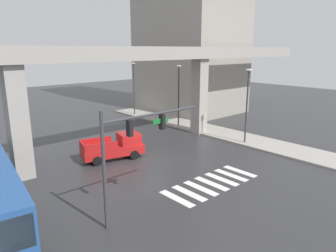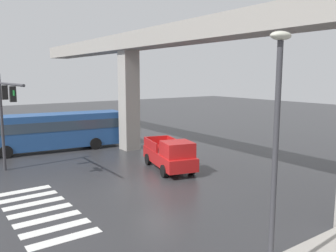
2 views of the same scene
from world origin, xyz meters
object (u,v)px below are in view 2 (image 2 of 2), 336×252
at_px(city_bus, 55,129).
at_px(street_lamp_near_corner, 276,132).
at_px(traffic_signal_mast, 6,104).
at_px(pickup_truck, 170,155).

height_order(city_bus, street_lamp_near_corner, street_lamp_near_corner).
height_order(city_bus, traffic_signal_mast, traffic_signal_mast).
relative_size(pickup_truck, city_bus, 0.49).
distance_m(pickup_truck, city_bus, 11.20).
bearing_deg(city_bus, pickup_truck, 21.70).
xyz_separation_m(pickup_truck, street_lamp_near_corner, (11.67, -4.82, 3.57)).
bearing_deg(street_lamp_near_corner, traffic_signal_mast, -166.41).
xyz_separation_m(pickup_truck, traffic_signal_mast, (-4.45, -8.72, 3.40)).
height_order(pickup_truck, street_lamp_near_corner, street_lamp_near_corner).
bearing_deg(street_lamp_near_corner, city_bus, 178.22).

